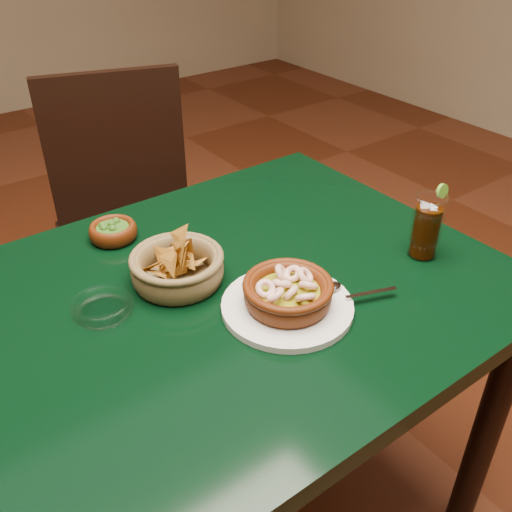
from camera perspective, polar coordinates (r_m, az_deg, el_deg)
dining_table at (r=1.08m, az=-6.69°, el=-9.04°), size 1.20×0.80×0.75m
dining_chair at (r=1.76m, az=-12.49°, el=3.18°), size 0.54×0.54×0.93m
shrimp_plate at (r=0.98m, az=3.22°, el=-3.98°), size 0.30×0.23×0.07m
chip_basket at (r=1.06m, az=-7.87°, el=-1.13°), size 0.21×0.21×0.12m
guacamole_ramekin at (r=1.22m, az=-14.11°, el=2.42°), size 0.12×0.12×0.04m
cola_drink at (r=1.16m, az=16.67°, el=2.77°), size 0.13×0.13×0.15m
glass_ashtray at (r=1.02m, az=-15.10°, el=-4.96°), size 0.12×0.12×0.03m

